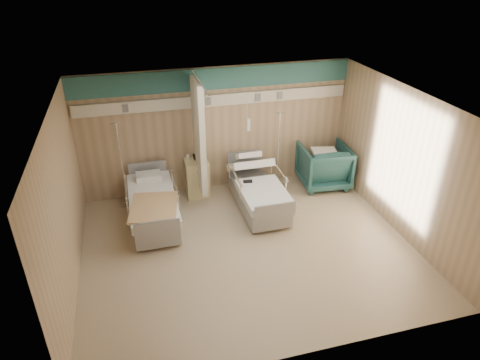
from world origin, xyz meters
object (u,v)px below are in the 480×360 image
(bedside_cabinet, at_px, (197,178))
(iv_stand_right, at_px, (277,172))
(iv_stand_left, at_px, (125,189))
(bed_left, at_px, (153,209))
(bed_right, at_px, (258,195))
(visitor_armchair, at_px, (324,166))

(bedside_cabinet, xyz_separation_m, iv_stand_right, (1.86, -0.11, -0.05))
(iv_stand_right, xyz_separation_m, iv_stand_left, (-3.43, 0.08, 0.02))
(bed_left, bearing_deg, bedside_cabinet, 40.60)
(iv_stand_left, bearing_deg, iv_stand_right, -1.27)
(bed_left, bearing_deg, iv_stand_right, 15.23)
(bed_right, distance_m, iv_stand_left, 2.85)
(bed_right, relative_size, visitor_armchair, 1.97)
(bed_right, bearing_deg, bedside_cabinet, 141.95)
(visitor_armchair, bearing_deg, bed_right, 23.57)
(bed_right, relative_size, iv_stand_right, 1.18)
(bedside_cabinet, height_order, iv_stand_right, iv_stand_right)
(iv_stand_right, bearing_deg, bed_left, -164.77)
(bedside_cabinet, bearing_deg, iv_stand_right, -3.28)
(bed_left, bearing_deg, bed_right, 0.00)
(bedside_cabinet, height_order, visitor_armchair, visitor_armchair)
(bed_left, distance_m, visitor_armchair, 4.03)
(bed_right, relative_size, iv_stand_left, 1.13)
(bed_right, distance_m, visitor_armchair, 1.89)
(bedside_cabinet, distance_m, visitor_armchair, 2.95)
(bedside_cabinet, relative_size, iv_stand_right, 0.46)
(bed_right, xyz_separation_m, bed_left, (-2.20, 0.00, 0.00))
(visitor_armchair, height_order, iv_stand_right, iv_stand_right)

